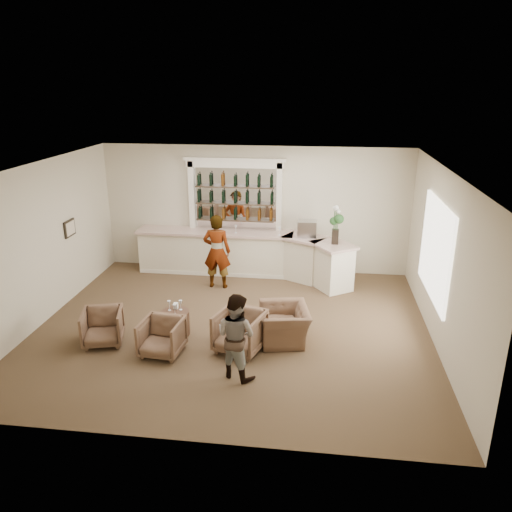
{
  "coord_description": "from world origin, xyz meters",
  "views": [
    {
      "loc": [
        1.67,
        -9.13,
        4.81
      ],
      "look_at": [
        0.37,
        0.9,
        1.27
      ],
      "focal_mm": 35.0,
      "sensor_mm": 36.0,
      "label": 1
    }
  ],
  "objects": [
    {
      "name": "wine_glass_tbl_a",
      "position": [
        -1.2,
        -0.39,
        0.6
      ],
      "size": [
        0.07,
        0.07,
        0.21
      ],
      "primitive_type": null,
      "color": "white",
      "rests_on": "cocktail_table"
    },
    {
      "name": "wine_glass_tbl_b",
      "position": [
        -0.98,
        -0.34,
        0.6
      ],
      "size": [
        0.07,
        0.07,
        0.21
      ],
      "primitive_type": null,
      "color": "white",
      "rests_on": "cocktail_table"
    },
    {
      "name": "ground",
      "position": [
        0.0,
        0.0,
        0.0
      ],
      "size": [
        8.0,
        8.0,
        0.0
      ],
      "primitive_type": "plane",
      "color": "brown",
      "rests_on": "ground"
    },
    {
      "name": "room_shell",
      "position": [
        0.16,
        0.71,
        2.34
      ],
      "size": [
        8.04,
        7.02,
        3.32
      ],
      "color": "beige",
      "rests_on": "ground"
    },
    {
      "name": "guest",
      "position": [
        0.37,
        -1.74,
        0.76
      ],
      "size": [
        0.92,
        0.86,
        1.52
      ],
      "primitive_type": "imported",
      "rotation": [
        0.0,
        0.0,
        2.65
      ],
      "color": "gray",
      "rests_on": "ground"
    },
    {
      "name": "wine_glass_bar_right",
      "position": [
        0.71,
        2.95,
        1.25
      ],
      "size": [
        0.07,
        0.07,
        0.21
      ],
      "primitive_type": null,
      "color": "white",
      "rests_on": "bar_counter"
    },
    {
      "name": "armchair_center",
      "position": [
        -1.12,
        -1.2,
        0.35
      ],
      "size": [
        0.81,
        0.83,
        0.69
      ],
      "primitive_type": "imported",
      "rotation": [
        0.0,
        0.0,
        -0.09
      ],
      "color": "brown",
      "rests_on": "ground"
    },
    {
      "name": "espresso_machine",
      "position": [
        1.4,
        2.92,
        1.35
      ],
      "size": [
        0.47,
        0.4,
        0.41
      ],
      "primitive_type": "cube",
      "rotation": [
        0.0,
        0.0,
        0.0
      ],
      "color": "#ADADB1",
      "rests_on": "bar_counter"
    },
    {
      "name": "wine_glass_tbl_c",
      "position": [
        -1.04,
        -0.55,
        0.6
      ],
      "size": [
        0.07,
        0.07,
        0.21
      ],
      "primitive_type": null,
      "color": "white",
      "rests_on": "cocktail_table"
    },
    {
      "name": "armchair_far",
      "position": [
        1.1,
        -0.38,
        0.34
      ],
      "size": [
        1.1,
        1.21,
        0.68
      ],
      "primitive_type": "imported",
      "rotation": [
        0.0,
        0.0,
        -1.37
      ],
      "color": "brown",
      "rests_on": "ground"
    },
    {
      "name": "cocktail_table",
      "position": [
        -1.08,
        -0.42,
        0.25
      ],
      "size": [
        0.57,
        0.57,
        0.5
      ],
      "primitive_type": "cylinder",
      "color": "#44291D",
      "rests_on": "ground"
    },
    {
      "name": "armchair_right",
      "position": [
        0.3,
        -0.88,
        0.39
      ],
      "size": [
        1.05,
        1.07,
        0.78
      ],
      "primitive_type": "imported",
      "rotation": [
        0.0,
        0.0,
        -0.3
      ],
      "color": "brown",
      "rests_on": "ground"
    },
    {
      "name": "armchair_left",
      "position": [
        -2.38,
        -0.95,
        0.34
      ],
      "size": [
        0.91,
        0.93,
        0.69
      ],
      "primitive_type": "imported",
      "rotation": [
        0.0,
        0.0,
        0.27
      ],
      "color": "brown",
      "rests_on": "ground"
    },
    {
      "name": "back_bar_alcove",
      "position": [
        -0.5,
        3.41,
        2.03
      ],
      "size": [
        2.64,
        0.25,
        3.0
      ],
      "color": "white",
      "rests_on": "ground"
    },
    {
      "name": "sommelier",
      "position": [
        -0.74,
        2.11,
        0.92
      ],
      "size": [
        0.67,
        0.45,
        1.84
      ],
      "primitive_type": "imported",
      "rotation": [
        0.0,
        0.0,
        3.13
      ],
      "color": "gray",
      "rests_on": "ground"
    },
    {
      "name": "wine_glass_bar_left",
      "position": [
        -0.42,
        3.0,
        1.25
      ],
      "size": [
        0.07,
        0.07,
        0.21
      ],
      "primitive_type": null,
      "color": "white",
      "rests_on": "bar_counter"
    },
    {
      "name": "flower_vase",
      "position": [
        2.08,
        2.42,
        1.67
      ],
      "size": [
        0.25,
        0.25,
        0.94
      ],
      "color": "black",
      "rests_on": "bar_counter"
    },
    {
      "name": "napkin_holder",
      "position": [
        -1.1,
        -0.28,
        0.56
      ],
      "size": [
        0.08,
        0.08,
        0.12
      ],
      "primitive_type": "cube",
      "color": "white",
      "rests_on": "cocktail_table"
    },
    {
      "name": "bar_counter",
      "position": [
        -0.16,
        3.0,
        0.57
      ],
      "size": [
        5.72,
        1.8,
        1.14
      ],
      "color": "white",
      "rests_on": "ground"
    }
  ]
}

